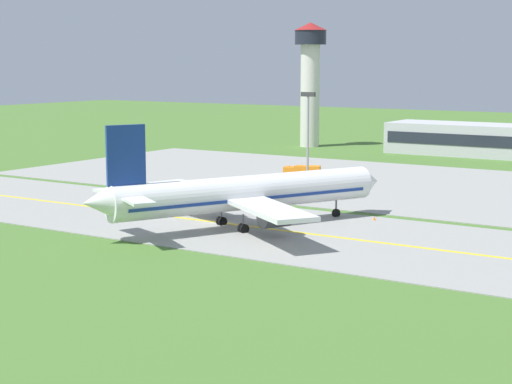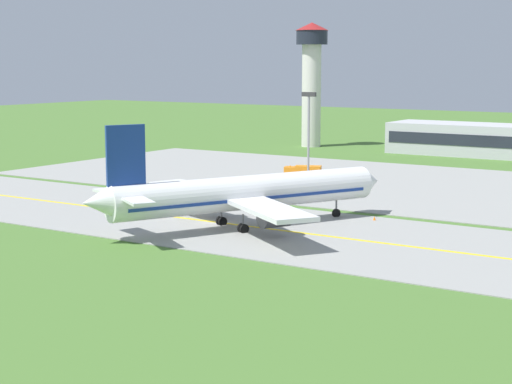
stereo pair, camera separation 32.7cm
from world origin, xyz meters
name	(u,v)px [view 1 (the left image)]	position (x,y,z in m)	size (l,w,h in m)	color
ground_plane	(215,223)	(0.00, 0.00, 0.00)	(500.00, 500.00, 0.00)	#47702D
taxiway_strip	(215,222)	(0.00, 0.00, 0.05)	(240.00, 28.00, 0.10)	gray
apron_pad	(423,187)	(10.00, 42.00, 0.05)	(140.00, 52.00, 0.10)	gray
taxiway_centreline	(215,222)	(0.00, 0.00, 0.11)	(220.00, 0.60, 0.01)	yellow
airplane_lead	(243,193)	(4.64, -0.85, 4.13)	(30.64, 36.97, 12.70)	white
service_truck_fuel	(302,172)	(-8.97, 37.17, 1.53)	(6.33, 4.19, 2.60)	orange
terminal_building	(501,141)	(7.50, 91.36, 3.32)	(46.99, 12.65, 7.79)	#B2B2B7
control_tower	(310,73)	(-36.42, 88.94, 17.02)	(7.60, 7.60, 28.39)	silver
apron_light_mast	(308,126)	(-6.61, 34.67, 9.33)	(2.40, 0.50, 14.70)	gray
traffic_cone_near_edge	(374,219)	(15.72, 11.62, 0.30)	(0.44, 0.44, 0.60)	orange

